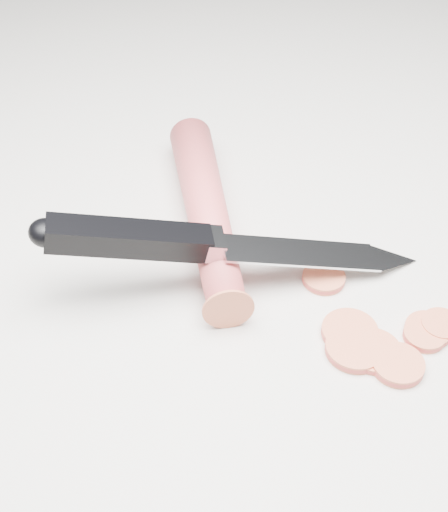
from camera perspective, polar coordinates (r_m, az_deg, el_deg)
ground at (r=0.53m, az=6.65°, el=-3.88°), size 2.40×2.40×0.00m
carrot at (r=0.57m, az=-1.39°, el=3.64°), size 0.13×0.21×0.03m
carrot_slice_0 at (r=0.50m, az=10.44°, el=-7.28°), size 0.04×0.04×0.01m
carrot_slice_1 at (r=0.51m, az=10.01°, el=-5.97°), size 0.04×0.04×0.01m
carrot_slice_2 at (r=0.54m, az=7.99°, el=-1.76°), size 0.03×0.03×0.01m
carrot_slice_3 at (r=0.52m, az=16.01°, el=-5.70°), size 0.03×0.03×0.01m
carrot_slice_4 at (r=0.50m, az=13.74°, el=-8.47°), size 0.04×0.04×0.01m
carrot_slice_5 at (r=0.50m, az=11.86°, el=-7.46°), size 0.04×0.04×0.01m
carrot_slice_6 at (r=0.52m, az=15.74°, el=-6.13°), size 0.03×0.03×0.01m
carrot_slice_7 at (r=0.53m, az=16.99°, el=-5.33°), size 0.03×0.03×0.01m
kitchen_knife at (r=0.52m, az=0.96°, el=1.17°), size 0.27×0.16×0.08m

